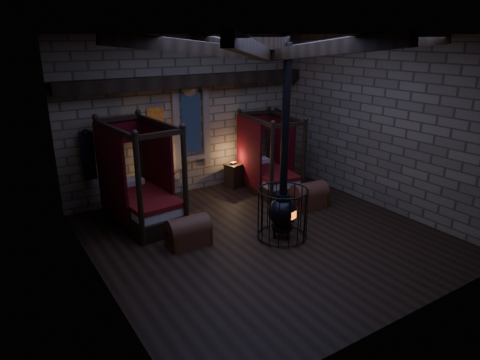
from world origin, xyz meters
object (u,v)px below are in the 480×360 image
bed_left (141,198)px  trunk_left (189,232)px  stove (282,210)px  bed_right (268,172)px  trunk_right (309,196)px

bed_left → trunk_left: 1.76m
stove → bed_right: bearing=44.1°
bed_right → trunk_left: (-3.37, -1.82, -0.24)m
bed_right → trunk_left: 3.84m
bed_left → bed_right: bed_left is taller
bed_left → trunk_right: bed_left is taller
bed_left → trunk_left: size_ratio=2.63×
trunk_left → bed_left: bearing=105.4°
bed_right → trunk_right: (0.13, -1.59, -0.23)m
trunk_right → trunk_left: bearing=-171.9°
bed_right → stove: (-1.52, -2.60, 0.13)m
bed_left → stove: size_ratio=0.58×
bed_right → trunk_left: bed_right is taller
bed_left → bed_right: bearing=-3.2°
bed_left → stove: stove is taller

